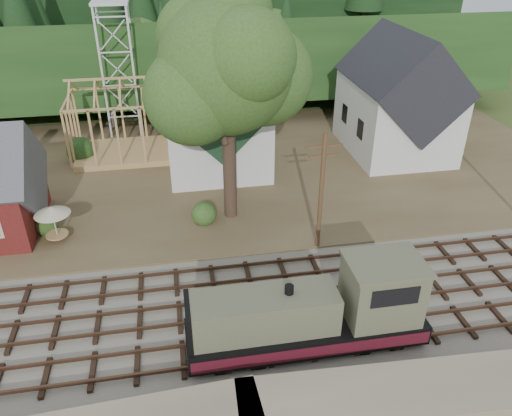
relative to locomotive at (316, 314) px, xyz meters
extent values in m
plane|color=#384C1E|center=(-4.46, 3.00, -2.06)|extent=(140.00, 140.00, 0.00)
cube|color=#726B5B|center=(-4.46, 3.00, -1.98)|extent=(64.00, 11.00, 0.16)
cube|color=brown|center=(-4.46, 21.00, -1.91)|extent=(64.00, 26.00, 0.30)
cube|color=#1E3F19|center=(-4.46, 45.00, -2.06)|extent=(70.00, 28.96, 12.74)
cube|color=black|center=(-4.46, 61.00, -2.06)|extent=(80.00, 20.00, 12.00)
cube|color=silver|center=(-2.46, 23.00, 1.44)|extent=(8.00, 12.00, 6.40)
cube|color=#16321F|center=(-2.46, 23.00, 4.64)|extent=(8.40, 12.96, 8.40)
cube|color=silver|center=(-2.46, 17.00, 6.64)|extent=(2.40, 2.40, 4.00)
cone|color=#16321F|center=(-2.46, 17.00, 9.94)|extent=(5.37, 5.37, 2.60)
cube|color=silver|center=(13.54, 22.00, 1.44)|extent=(8.00, 10.00, 6.40)
cube|color=black|center=(13.54, 22.00, 4.64)|extent=(8.40, 10.80, 8.40)
cube|color=tan|center=(-10.46, 25.00, -1.51)|extent=(8.00, 6.00, 0.50)
cube|color=tan|center=(-10.46, 25.00, 5.14)|extent=(8.00, 0.18, 0.18)
cube|color=silver|center=(-11.86, 29.60, 4.24)|extent=(0.18, 0.18, 12.00)
cube|color=silver|center=(-9.06, 29.60, 4.24)|extent=(0.18, 0.18, 12.00)
cube|color=silver|center=(-11.86, 32.40, 4.24)|extent=(0.18, 0.18, 12.00)
cube|color=silver|center=(-9.06, 32.40, 4.24)|extent=(0.18, 0.18, 12.00)
cube|color=silver|center=(-10.46, 31.00, 10.24)|extent=(3.20, 3.20, 0.25)
cylinder|color=#38281E|center=(-2.46, 13.00, 2.24)|extent=(0.90, 0.90, 8.00)
sphere|color=#324D1D|center=(-2.46, 13.00, 8.74)|extent=(8.40, 8.40, 8.40)
sphere|color=#324D1D|center=(0.04, 14.00, 7.74)|extent=(6.40, 6.40, 6.40)
sphere|color=#324D1D|center=(-4.66, 12.20, 7.24)|extent=(6.00, 6.00, 6.00)
cylinder|color=#4C331E|center=(2.54, 8.20, 1.94)|extent=(0.28, 0.28, 8.00)
cube|color=#4C331E|center=(2.54, 8.20, 5.14)|extent=(2.20, 0.12, 0.12)
cube|color=#4C331E|center=(2.54, 8.20, 4.54)|extent=(1.80, 0.12, 0.12)
cube|color=black|center=(-0.44, 0.00, -1.73)|extent=(11.50, 2.40, 0.34)
cube|color=black|center=(-0.44, 0.00, -1.02)|extent=(11.50, 2.78, 1.05)
cube|color=#5D5E44|center=(-2.55, 0.00, 0.51)|extent=(6.90, 2.20, 2.01)
cube|color=#5D5E44|center=(3.20, 0.00, 1.04)|extent=(3.45, 2.68, 3.07)
cube|color=#5D5E44|center=(3.20, 0.00, 2.62)|extent=(3.64, 2.87, 0.19)
cube|color=black|center=(3.20, -1.36, 1.71)|extent=(2.30, 0.06, 0.96)
cube|color=#4B101B|center=(-0.44, -1.41, -1.02)|extent=(11.50, 0.04, 0.67)
cube|color=#4B101B|center=(-0.44, 1.41, -1.02)|extent=(11.50, 0.04, 0.67)
cylinder|color=black|center=(-1.40, 0.00, 1.62)|extent=(0.42, 0.42, 0.67)
imported|color=#5B88C4|center=(-17.88, 15.40, -1.21)|extent=(2.67, 3.44, 1.09)
imported|color=red|center=(16.09, 19.71, -1.13)|extent=(4.83, 3.00, 1.25)
cylinder|color=silver|center=(-14.04, 11.70, -0.63)|extent=(0.10, 0.10, 2.26)
cylinder|color=tan|center=(-14.04, 11.70, -1.29)|extent=(1.44, 1.44, 0.08)
cone|color=beige|center=(-14.04, 11.70, 0.50)|extent=(2.26, 2.26, 0.51)
camera|label=1|loc=(-6.07, -17.41, 16.44)|focal=35.00mm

